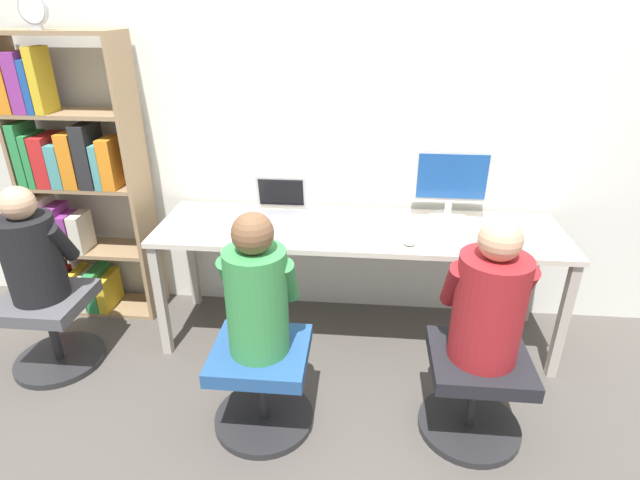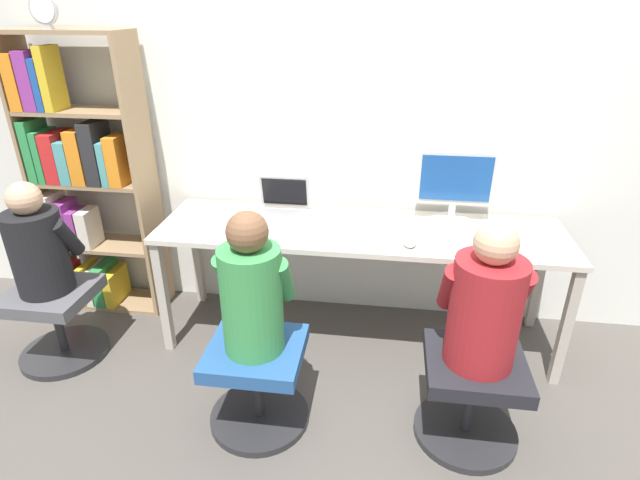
% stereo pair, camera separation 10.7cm
% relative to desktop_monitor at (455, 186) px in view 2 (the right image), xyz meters
% --- Properties ---
extents(ground_plane, '(14.00, 14.00, 0.00)m').
position_rel_desktop_monitor_xyz_m(ground_plane, '(-0.51, -0.49, -0.94)').
color(ground_plane, '#4C4742').
extents(wall_back, '(10.00, 0.05, 2.60)m').
position_rel_desktop_monitor_xyz_m(wall_back, '(-0.51, 0.19, 0.36)').
color(wall_back, silver).
rests_on(wall_back, ground_plane).
extents(desk, '(2.27, 0.62, 0.73)m').
position_rel_desktop_monitor_xyz_m(desk, '(-0.51, -0.18, -0.28)').
color(desk, beige).
rests_on(desk, ground_plane).
extents(desktop_monitor, '(0.43, 0.20, 0.41)m').
position_rel_desktop_monitor_xyz_m(desktop_monitor, '(0.00, 0.00, 0.00)').
color(desktop_monitor, beige).
rests_on(desktop_monitor, desk).
extents(laptop, '(0.31, 0.25, 0.22)m').
position_rel_desktop_monitor_xyz_m(laptop, '(-0.99, -0.05, -0.16)').
color(laptop, '#B7B7BC').
rests_on(laptop, desk).
extents(keyboard, '(0.40, 0.16, 0.03)m').
position_rel_desktop_monitor_xyz_m(keyboard, '(0.02, -0.35, -0.20)').
color(keyboard, '#B2B2B7').
rests_on(keyboard, desk).
extents(computer_mouse_by_keyboard, '(0.07, 0.11, 0.03)m').
position_rel_desktop_monitor_xyz_m(computer_mouse_by_keyboard, '(-0.25, -0.37, -0.19)').
color(computer_mouse_by_keyboard, silver).
rests_on(computer_mouse_by_keyboard, desk).
extents(office_chair_left, '(0.49, 0.49, 0.44)m').
position_rel_desktop_monitor_xyz_m(office_chair_left, '(0.06, -0.90, -0.69)').
color(office_chair_left, '#262628').
rests_on(office_chair_left, ground_plane).
extents(office_chair_right, '(0.49, 0.49, 0.44)m').
position_rel_desktop_monitor_xyz_m(office_chair_right, '(-0.94, -0.94, -0.69)').
color(office_chair_right, '#262628').
rests_on(office_chair_right, ground_plane).
extents(person_at_monitor, '(0.37, 0.33, 0.66)m').
position_rel_desktop_monitor_xyz_m(person_at_monitor, '(0.06, -0.89, -0.21)').
color(person_at_monitor, maroon).
rests_on(person_at_monitor, office_chair_left).
extents(person_at_laptop, '(0.34, 0.31, 0.67)m').
position_rel_desktop_monitor_xyz_m(person_at_laptop, '(-0.94, -0.94, -0.20)').
color(person_at_laptop, '#388C47').
rests_on(person_at_laptop, office_chair_right).
extents(bookshelf, '(0.72, 0.29, 1.75)m').
position_rel_desktop_monitor_xyz_m(bookshelf, '(-2.26, -0.04, -0.08)').
color(bookshelf, '#997A56').
rests_on(bookshelf, ground_plane).
extents(desk_clock, '(0.16, 0.03, 0.18)m').
position_rel_desktop_monitor_xyz_m(desk_clock, '(-2.21, -0.10, 0.90)').
color(desk_clock, '#B2B2B7').
rests_on(desk_clock, bookshelf).
extents(office_chair_side, '(0.49, 0.49, 0.44)m').
position_rel_desktop_monitor_xyz_m(office_chair_side, '(-2.20, -0.60, -0.69)').
color(office_chair_side, '#262628').
rests_on(office_chair_side, ground_plane).
extents(person_near_shelf, '(0.35, 0.31, 0.62)m').
position_rel_desktop_monitor_xyz_m(person_near_shelf, '(-2.20, -0.60, -0.23)').
color(person_near_shelf, black).
rests_on(person_near_shelf, office_chair_side).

